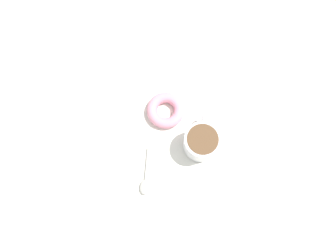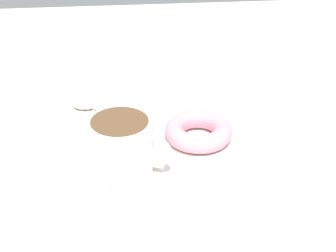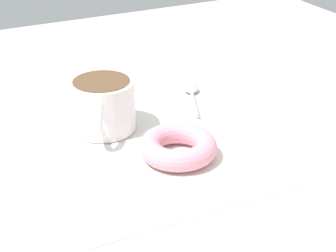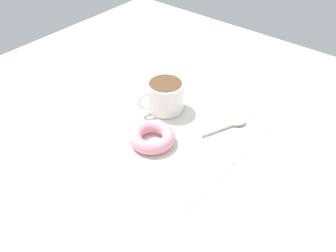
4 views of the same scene
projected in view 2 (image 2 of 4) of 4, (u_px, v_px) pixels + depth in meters
ground_plane at (186, 145)px, 81.72cm from camera, size 120.00×120.00×2.00cm
napkin at (168, 139)px, 81.08cm from camera, size 32.38×32.38×0.30cm
coffee_cup at (122, 143)px, 73.16cm from camera, size 8.71×11.00×6.92cm
donut at (199, 131)px, 80.00cm from camera, size 9.67×9.67×2.70cm
spoon at (91, 107)px, 88.11cm from camera, size 5.80×11.23×0.90cm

